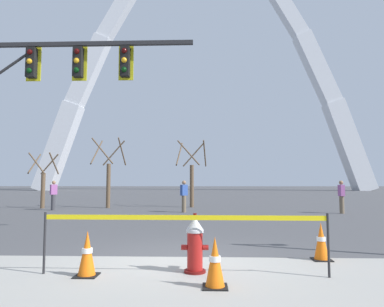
{
  "coord_description": "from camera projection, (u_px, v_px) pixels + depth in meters",
  "views": [
    {
      "loc": [
        0.56,
        -7.19,
        1.52
      ],
      "look_at": [
        0.12,
        5.0,
        2.5
      ],
      "focal_mm": 33.16,
      "sensor_mm": 36.0,
      "label": 1
    }
  ],
  "objects": [
    {
      "name": "ground_plane",
      "position": [
        177.0,
        258.0,
        7.06
      ],
      "size": [
        240.0,
        240.0,
        0.0
      ],
      "primitive_type": "plane",
      "color": "#474749"
    },
    {
      "name": "tree_center_left",
      "position": [
        192.0,
        178.0,
        21.49
      ],
      "size": [
        1.85,
        1.86,
        4.0
      ],
      "color": "brown",
      "rests_on": "ground"
    },
    {
      "name": "pedestrian_standing_center",
      "position": [
        342.0,
        196.0,
        17.15
      ],
      "size": [
        0.23,
        0.36,
        1.59
      ],
      "color": "brown",
      "rests_on": "ground"
    },
    {
      "name": "caution_tape_barrier",
      "position": [
        184.0,
        233.0,
        5.78
      ],
      "size": [
        4.67,
        0.1,
        1.02
      ],
      "color": "#232326",
      "rests_on": "ground"
    },
    {
      "name": "traffic_cone_mid_sidewalk",
      "position": [
        321.0,
        242.0,
        6.88
      ],
      "size": [
        0.36,
        0.36,
        0.73
      ],
      "color": "black",
      "rests_on": "ground"
    },
    {
      "name": "traffic_signal_gantry",
      "position": [
        17.0,
        84.0,
        10.47
      ],
      "size": [
        7.82,
        0.44,
        6.0
      ],
      "color": "#232326",
      "rests_on": "ground"
    },
    {
      "name": "traffic_cone_curb_edge",
      "position": [
        215.0,
        263.0,
        5.1
      ],
      "size": [
        0.36,
        0.36,
        0.73
      ],
      "color": "black",
      "rests_on": "ground"
    },
    {
      "name": "traffic_cone_by_hydrant",
      "position": [
        87.0,
        254.0,
        5.71
      ],
      "size": [
        0.36,
        0.36,
        0.73
      ],
      "color": "black",
      "rests_on": "ground"
    },
    {
      "name": "tree_left_mid",
      "position": [
        108.0,
        177.0,
        20.94
      ],
      "size": [
        1.88,
        1.89,
        4.08
      ],
      "color": "brown",
      "rests_on": "ground"
    },
    {
      "name": "fire_hydrant",
      "position": [
        195.0,
        245.0,
        5.96
      ],
      "size": [
        0.46,
        0.48,
        0.99
      ],
      "color": "#5E0F0D",
      "rests_on": "ground"
    },
    {
      "name": "monument_arch",
      "position": [
        202.0,
        73.0,
        65.18
      ],
      "size": [
        60.94,
        3.24,
        48.71
      ],
      "color": "silver",
      "rests_on": "ground"
    },
    {
      "name": "pedestrian_walking_left",
      "position": [
        53.0,
        195.0,
        19.16
      ],
      "size": [
        0.38,
        0.38,
        1.59
      ],
      "color": "#38383D",
      "rests_on": "ground"
    },
    {
      "name": "pedestrian_walking_right",
      "position": [
        184.0,
        196.0,
        17.8
      ],
      "size": [
        0.39,
        0.37,
        1.59
      ],
      "color": "brown",
      "rests_on": "ground"
    },
    {
      "name": "tree_far_left",
      "position": [
        43.0,
        184.0,
        20.61
      ],
      "size": [
        1.5,
        1.51,
        3.21
      ],
      "color": "brown",
      "rests_on": "ground"
    }
  ]
}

